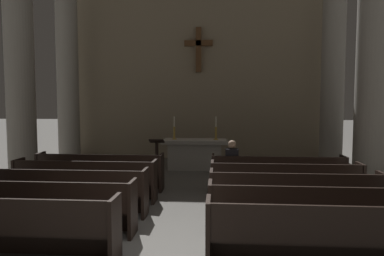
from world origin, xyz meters
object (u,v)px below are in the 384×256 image
at_px(candlestick_right, 216,132).
at_px(lectern, 157,158).
at_px(column_left_second, 19,59).
at_px(column_right_third, 333,68).
at_px(altar, 195,153).
at_px(lone_worshipper, 232,165).
at_px(candlestick_left, 174,132).
at_px(pew_left_row_1, 5,227).
at_px(pew_left_row_4, 85,180).
at_px(pew_left_row_2, 41,206).
at_px(column_right_second, 372,56).
at_px(pew_left_row_5, 100,171).
at_px(column_left_third, 68,69).
at_px(pew_left_row_3, 66,191).
at_px(pew_right_row_1, 328,236).
at_px(pew_right_row_3, 295,196).
at_px(pew_right_row_4, 285,184).
at_px(pew_right_row_5, 277,174).
at_px(pew_right_row_2, 309,213).

bearing_deg(candlestick_right, lectern, -146.07).
distance_m(column_left_second, column_right_third, 9.83).
height_order(altar, lone_worshipper, lone_worshipper).
relative_size(candlestick_left, candlestick_right, 1.00).
height_order(pew_left_row_1, pew_left_row_4, same).
distance_m(column_left_second, lone_worshipper, 6.44).
height_order(pew_left_row_2, column_right_second, column_right_second).
bearing_deg(pew_left_row_1, pew_left_row_5, 90.00).
bearing_deg(pew_left_row_5, lectern, 56.24).
bearing_deg(column_left_third, pew_left_row_3, -66.96).
bearing_deg(candlestick_left, column_right_second, -23.47).
distance_m(pew_left_row_1, column_right_second, 8.84).
height_order(pew_left_row_3, lectern, lectern).
bearing_deg(pew_right_row_1, pew_left_row_1, 180.00).
bearing_deg(pew_right_row_1, column_left_second, 146.20).
bearing_deg(column_right_second, pew_right_row_3, -132.66).
xyz_separation_m(pew_right_row_1, candlestick_left, (-2.95, 6.97, 0.79)).
relative_size(pew_left_row_4, column_left_third, 0.46).
bearing_deg(altar, candlestick_right, -0.00).
height_order(pew_right_row_4, pew_right_row_5, same).
height_order(pew_right_row_2, pew_right_row_3, same).
relative_size(pew_left_row_1, candlestick_left, 4.20).
bearing_deg(pew_left_row_5, pew_right_row_2, -33.80).
bearing_deg(pew_left_row_4, column_left_second, 146.19).
relative_size(pew_left_row_1, column_left_second, 0.46).
height_order(pew_right_row_1, pew_right_row_5, same).
bearing_deg(pew_left_row_1, column_right_third, 48.04).
relative_size(pew_left_row_1, candlestick_right, 4.20).
distance_m(pew_left_row_2, pew_right_row_5, 5.42).
distance_m(pew_left_row_5, pew_right_row_3, 4.93).
distance_m(candlestick_left, candlestick_right, 1.40).
bearing_deg(column_right_second, pew_right_row_4, -146.19).
relative_size(pew_left_row_4, pew_right_row_2, 1.00).
height_order(column_right_second, lectern, column_right_second).
height_order(pew_left_row_3, lone_worshipper, lone_worshipper).
bearing_deg(pew_right_row_5, lone_worshipper, 178.07).
distance_m(pew_right_row_5, column_left_second, 7.55).
relative_size(column_right_second, lectern, 6.11).
distance_m(pew_left_row_5, candlestick_left, 3.42).
distance_m(pew_left_row_2, pew_right_row_1, 4.61).
bearing_deg(pew_left_row_5, column_left_third, 123.33).
height_order(pew_right_row_4, altar, altar).
bearing_deg(pew_right_row_3, altar, 114.43).
xyz_separation_m(pew_right_row_2, lone_worshipper, (-1.13, 3.05, 0.22)).
bearing_deg(candlestick_left, column_left_third, 169.56).
xyz_separation_m(pew_right_row_1, pew_right_row_2, (0.00, 1.00, 0.00)).
bearing_deg(column_right_third, lone_worshipper, -134.26).
bearing_deg(pew_left_row_3, column_left_second, 132.66).
distance_m(pew_right_row_1, lectern, 6.66).
distance_m(pew_right_row_4, column_right_third, 6.05).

